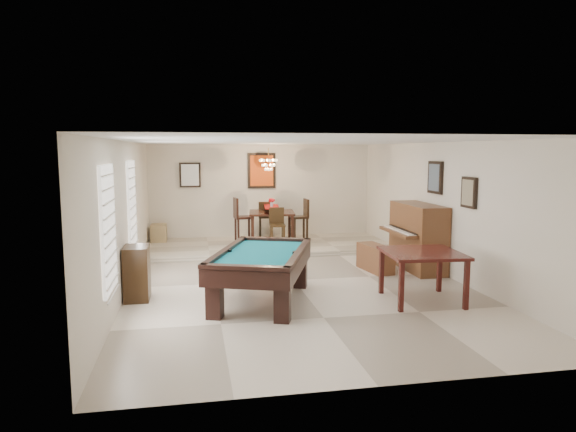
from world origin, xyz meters
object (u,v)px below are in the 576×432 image
object	(u,v)px
pool_table	(262,277)
apothecary_chest	(137,273)
dining_table	(272,225)
dining_chair_north	(266,220)
flower_vase	(272,202)
corner_bench	(159,233)
dining_chair_east	(299,221)
piano_bench	(375,258)
square_table	(422,276)
chandelier	(268,160)
upright_piano	(410,237)
dining_chair_west	(244,221)
dining_chair_south	(277,228)

from	to	relation	value
pool_table	apothecary_chest	world-z (taller)	apothecary_chest
dining_table	dining_chair_north	size ratio (longest dim) A/B	1.12
pool_table	flower_vase	world-z (taller)	flower_vase
dining_chair_north	corner_bench	world-z (taller)	dining_chair_north
dining_chair_east	corner_bench	size ratio (longest dim) A/B	2.25
piano_bench	dining_chair_east	xyz separation A→B (m)	(-0.97, 2.92, 0.40)
square_table	dining_chair_east	world-z (taller)	dining_chair_east
square_table	chandelier	world-z (taller)	chandelier
dining_chair_east	corner_bench	world-z (taller)	dining_chair_east
dining_table	chandelier	size ratio (longest dim) A/B	1.85
upright_piano	dining_chair_west	world-z (taller)	upright_piano
corner_bench	square_table	bearing A→B (deg)	-52.19
square_table	dining_chair_south	bearing A→B (deg)	111.34
dining_chair_north	dining_chair_east	xyz separation A→B (m)	(0.77, -0.71, 0.05)
apothecary_chest	dining_chair_west	world-z (taller)	dining_chair_west
flower_vase	piano_bench	bearing A→B (deg)	-59.60
pool_table	piano_bench	world-z (taller)	pool_table
dining_chair_west	flower_vase	bearing A→B (deg)	-93.58
piano_bench	apothecary_chest	xyz separation A→B (m)	(-4.56, -1.19, 0.18)
upright_piano	dining_table	xyz separation A→B (m)	(-2.43, 2.88, -0.10)
dining_chair_west	corner_bench	world-z (taller)	dining_chair_west
upright_piano	chandelier	distance (m)	4.05
apothecary_chest	dining_chair_east	bearing A→B (deg)	48.88
square_table	apothecary_chest	xyz separation A→B (m)	(-4.56, 0.95, 0.03)
square_table	corner_bench	xyz separation A→B (m)	(-4.50, 5.80, -0.07)
piano_bench	pool_table	bearing A→B (deg)	-146.64
piano_bench	dining_table	bearing A→B (deg)	120.40
dining_chair_north	dining_chair_west	world-z (taller)	dining_chair_west
apothecary_chest	dining_chair_east	distance (m)	5.46
flower_vase	dining_chair_north	world-z (taller)	flower_vase
pool_table	dining_chair_west	xyz separation A→B (m)	(0.16, 4.51, 0.30)
piano_bench	flower_vase	size ratio (longest dim) A/B	4.24
dining_table	flower_vase	xyz separation A→B (m)	(0.00, 0.00, 0.57)
upright_piano	dining_chair_east	world-z (taller)	upright_piano
apothecary_chest	dining_chair_east	size ratio (longest dim) A/B	0.81
piano_bench	dining_chair_south	bearing A→B (deg)	128.17
apothecary_chest	chandelier	bearing A→B (deg)	54.92
square_table	apothecary_chest	world-z (taller)	apothecary_chest
dining_chair_north	dining_chair_east	distance (m)	1.05
chandelier	dining_chair_east	bearing A→B (deg)	10.67
pool_table	dining_chair_west	bearing A→B (deg)	107.73
apothecary_chest	flower_vase	bearing A→B (deg)	54.79
upright_piano	square_table	bearing A→B (deg)	-109.28
flower_vase	dining_chair_south	bearing A→B (deg)	-88.69
dining_chair_west	dining_chair_south	bearing A→B (deg)	-141.23
square_table	dining_chair_north	world-z (taller)	dining_chair_north
pool_table	square_table	distance (m)	2.59
upright_piano	chandelier	world-z (taller)	chandelier
upright_piano	chandelier	xyz separation A→B (m)	(-2.52, 2.77, 1.52)
upright_piano	piano_bench	distance (m)	0.85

